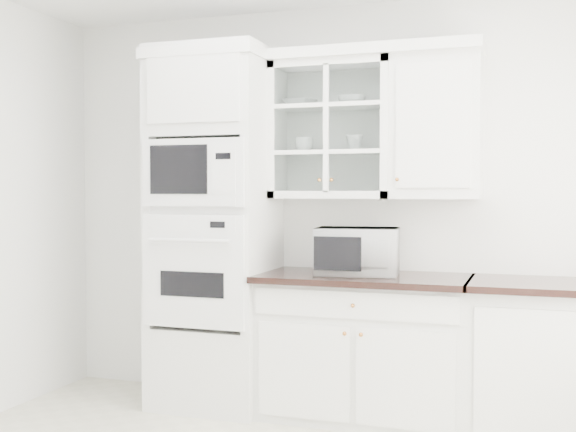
% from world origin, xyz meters
% --- Properties ---
extents(room_shell, '(4.00, 3.50, 2.70)m').
position_xyz_m(room_shell, '(0.00, 0.43, 1.78)').
color(room_shell, white).
rests_on(room_shell, ground).
extents(oven_column, '(0.76, 0.68, 2.40)m').
position_xyz_m(oven_column, '(-0.75, 1.42, 1.20)').
color(oven_column, white).
rests_on(oven_column, ground).
extents(base_cabinet_run, '(1.32, 0.67, 0.92)m').
position_xyz_m(base_cabinet_run, '(0.28, 1.45, 0.46)').
color(base_cabinet_run, white).
rests_on(base_cabinet_run, ground).
extents(extra_base_cabinet, '(0.72, 0.67, 0.92)m').
position_xyz_m(extra_base_cabinet, '(1.28, 1.45, 0.46)').
color(extra_base_cabinet, white).
rests_on(extra_base_cabinet, ground).
extents(upper_cabinet_glass, '(0.80, 0.33, 0.90)m').
position_xyz_m(upper_cabinet_glass, '(0.03, 1.58, 1.85)').
color(upper_cabinet_glass, white).
rests_on(upper_cabinet_glass, room_shell).
extents(upper_cabinet_solid, '(0.55, 0.33, 0.90)m').
position_xyz_m(upper_cabinet_solid, '(0.71, 1.58, 1.85)').
color(upper_cabinet_solid, white).
rests_on(upper_cabinet_solid, room_shell).
extents(crown_molding, '(2.14, 0.38, 0.07)m').
position_xyz_m(crown_molding, '(-0.07, 1.56, 2.33)').
color(crown_molding, white).
rests_on(crown_molding, room_shell).
extents(countertop_microwave, '(0.56, 0.48, 0.30)m').
position_xyz_m(countertop_microwave, '(0.23, 1.45, 1.07)').
color(countertop_microwave, white).
rests_on(countertop_microwave, base_cabinet_run).
extents(bowl_a, '(0.25, 0.25, 0.05)m').
position_xyz_m(bowl_a, '(-0.20, 1.59, 2.04)').
color(bowl_a, white).
rests_on(bowl_a, upper_cabinet_glass).
extents(bowl_b, '(0.22, 0.22, 0.06)m').
position_xyz_m(bowl_b, '(0.16, 1.57, 2.04)').
color(bowl_b, white).
rests_on(bowl_b, upper_cabinet_glass).
extents(cup_a, '(0.15, 0.15, 0.09)m').
position_xyz_m(cup_a, '(-0.16, 1.57, 1.76)').
color(cup_a, white).
rests_on(cup_a, upper_cabinet_glass).
extents(cup_b, '(0.13, 0.13, 0.10)m').
position_xyz_m(cup_b, '(0.18, 1.59, 1.76)').
color(cup_b, white).
rests_on(cup_b, upper_cabinet_glass).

